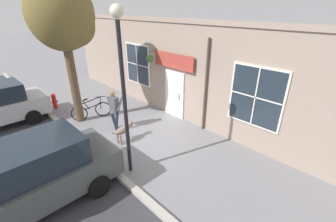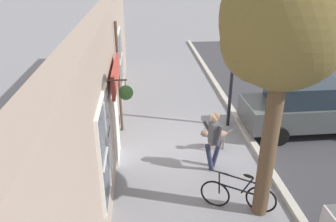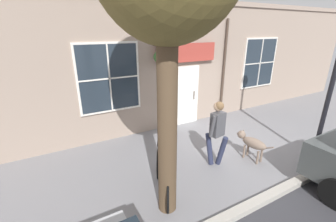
% 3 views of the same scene
% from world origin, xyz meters
% --- Properties ---
extents(ground_plane, '(90.00, 90.00, 0.00)m').
position_xyz_m(ground_plane, '(0.00, 0.00, 0.00)').
color(ground_plane, gray).
extents(storefront_facade, '(0.95, 18.00, 4.19)m').
position_xyz_m(storefront_facade, '(-2.34, -0.01, 2.11)').
color(storefront_facade, gray).
rests_on(storefront_facade, ground_plane).
extents(pedestrian_walking, '(0.58, 0.55, 1.70)m').
position_xyz_m(pedestrian_walking, '(0.46, -1.19, 1.02)').
color(pedestrian_walking, '#282D47').
rests_on(pedestrian_walking, ground_plane).
extents(dog_on_leash, '(1.07, 0.39, 0.73)m').
position_xyz_m(dog_on_leash, '(0.72, -0.19, 0.48)').
color(dog_on_leash, '#7F6B5B').
rests_on(dog_on_leash, ground_plane).
extents(leaning_bicycle, '(1.64, 0.67, 1.01)m').
position_xyz_m(leaning_bicycle, '(0.70, -2.83, 0.38)').
color(leaning_bicycle, black).
rests_on(leaning_bicycle, ground_plane).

